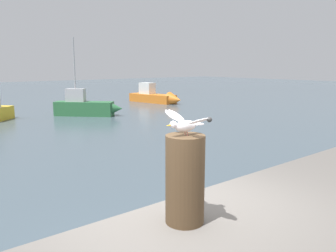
% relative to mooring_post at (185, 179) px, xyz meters
% --- Properties ---
extents(mooring_post, '(0.36, 0.36, 0.83)m').
position_rel_mooring_post_xyz_m(mooring_post, '(0.00, 0.00, 0.00)').
color(mooring_post, '#4C3823').
rests_on(mooring_post, harbor_quay).
extents(seagull, '(0.39, 0.67, 0.21)m').
position_rel_mooring_post_xyz_m(seagull, '(-0.00, 0.00, 0.53)').
color(seagull, '#C66D60').
rests_on(seagull, mooring_post).
extents(boat_green, '(3.34, 3.36, 4.41)m').
position_rel_mooring_post_xyz_m(boat_green, '(6.56, 15.83, -1.34)').
color(boat_green, '#2D6B3D').
rests_on(boat_green, ground_plane).
extents(boat_orange, '(2.03, 4.96, 1.70)m').
position_rel_mooring_post_xyz_m(boat_orange, '(13.82, 18.84, -1.42)').
color(boat_orange, orange).
rests_on(boat_orange, ground_plane).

